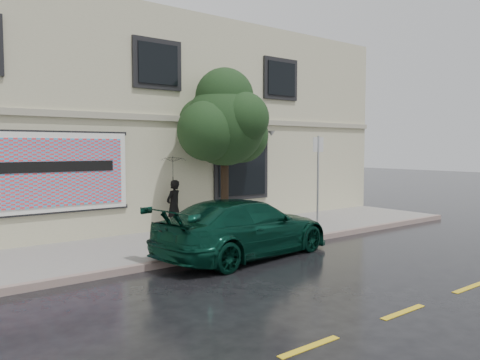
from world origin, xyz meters
TOP-DOWN VIEW (x-y plane):
  - ground at (0.00, 0.00)m, footprint 90.00×90.00m
  - sidewalk at (0.00, 3.25)m, footprint 20.00×3.50m
  - curb at (0.00, 1.50)m, footprint 20.00×0.18m
  - road_marking at (0.00, -3.50)m, footprint 19.00×0.12m
  - building at (0.00, 9.00)m, footprint 20.00×8.12m
  - billboard at (-3.20, 4.92)m, footprint 4.30×0.16m
  - car at (0.38, 1.20)m, footprint 5.18×2.81m
  - pedestrian at (0.31, 4.60)m, footprint 0.68×0.57m
  - umbrella at (0.31, 4.60)m, footprint 0.91×0.91m
  - street_tree at (1.78, 3.99)m, footprint 2.51×2.51m
  - fire_hydrant at (-1.50, 1.80)m, footprint 0.30×0.28m
  - sign_pole at (4.33, 2.44)m, footprint 0.35×0.13m

SIDE VIEW (x-z plane):
  - ground at x=0.00m, z-range 0.00..0.00m
  - road_marking at x=0.00m, z-range 0.00..0.01m
  - sidewalk at x=0.00m, z-range 0.00..0.15m
  - curb at x=0.00m, z-range -0.01..0.15m
  - fire_hydrant at x=-1.50m, z-range 0.14..0.86m
  - car at x=0.38m, z-range 0.00..1.44m
  - pedestrian at x=0.31m, z-range 0.15..1.72m
  - sign_pole at x=4.33m, z-range 0.42..3.34m
  - umbrella at x=0.31m, z-range 1.72..2.36m
  - billboard at x=-3.20m, z-range 0.95..3.15m
  - street_tree at x=1.78m, z-range 1.13..5.62m
  - building at x=0.00m, z-range 0.00..7.00m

